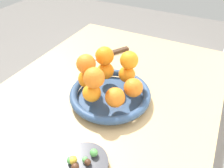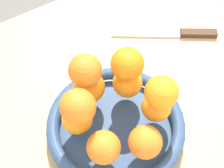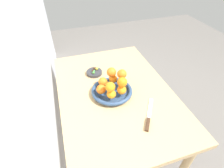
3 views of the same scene
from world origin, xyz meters
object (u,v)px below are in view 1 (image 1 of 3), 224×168
orange_8 (94,78)px  candy_ball_2 (85,160)px  orange_5 (93,93)px  knife (108,54)px  orange_0 (115,97)px  candy_ball_1 (75,167)px  fruit_bowl (110,95)px  orange_1 (133,88)px  orange_6 (105,56)px  orange_9 (129,60)px  orange_2 (127,74)px  orange_7 (87,63)px  candy_ball_5 (73,160)px  candy_ball_0 (71,160)px  candy_dish (85,164)px  orange_4 (88,79)px  candy_ball_4 (88,162)px  dining_table (101,118)px  orange_3 (106,71)px  candy_ball_3 (94,153)px

orange_8 → candy_ball_2: 0.23m
orange_5 → knife: 0.35m
orange_0 → candy_ball_1: (0.23, 0.01, -0.04)m
fruit_bowl → orange_1: orange_1 is taller
orange_6 → orange_9: (-0.02, 0.08, -0.00)m
orange_2 → orange_9: (0.00, 0.01, 0.06)m
orange_5 → orange_9: bearing=157.6°
orange_2 → orange_7: (0.09, -0.10, 0.07)m
orange_8 → candy_ball_1: orange_8 is taller
orange_9 → candy_ball_5: (0.34, 0.00, -0.10)m
orange_1 → orange_8: size_ratio=0.98×
candy_ball_0 → candy_dish: bearing=119.3°
orange_2 → candy_ball_5: (0.34, 0.01, -0.04)m
candy_dish → orange_2: bearing=-174.0°
orange_0 → orange_2: bearing=-171.7°
orange_4 → orange_9: bearing=127.8°
orange_0 → orange_8: (0.01, -0.06, 0.06)m
candy_ball_4 → orange_8: bearing=-154.8°
candy_ball_4 → fruit_bowl: bearing=-164.3°
orange_7 → candy_ball_5: bearing=23.9°
candy_ball_2 → candy_ball_4: 0.01m
dining_table → orange_4: 0.17m
orange_0 → orange_2: size_ratio=1.07×
candy_dish → candy_ball_0: size_ratio=6.10×
orange_2 → orange_3: bearing=-77.4°
candy_ball_4 → candy_ball_1: bearing=-37.3°
candy_ball_5 → candy_ball_0: bearing=-65.3°
orange_1 → orange_3: (-0.04, -0.12, -0.00)m
orange_7 → knife: (-0.28, -0.07, -0.13)m
candy_ball_1 → orange_8: bearing=-161.8°
candy_dish → candy_ball_3: (-0.03, 0.01, 0.02)m
orange_7 → candy_ball_0: orange_7 is taller
orange_3 → orange_9: 0.10m
candy_ball_0 → candy_ball_1: size_ratio=1.02×
orange_4 → candy_ball_5: bearing=24.2°
orange_6 → candy_ball_0: 0.35m
candy_dish → orange_0: bearing=-175.5°
orange_2 → candy_ball_1: size_ratio=3.01×
orange_4 → orange_7: 0.06m
orange_0 → orange_9: 0.14m
orange_4 → orange_5: size_ratio=1.09×
orange_1 → orange_9: bearing=-143.8°
candy_dish → orange_9: orange_9 is taller
orange_7 → candy_dish: bearing=29.7°
orange_4 → candy_ball_3: orange_4 is taller
candy_ball_3 → candy_ball_4: candy_ball_3 is taller
dining_table → orange_2: 0.19m
orange_9 → knife: (-0.19, -0.18, -0.12)m
candy_ball_0 → orange_5: bearing=-164.4°
candy_ball_1 → candy_ball_4: candy_ball_1 is taller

